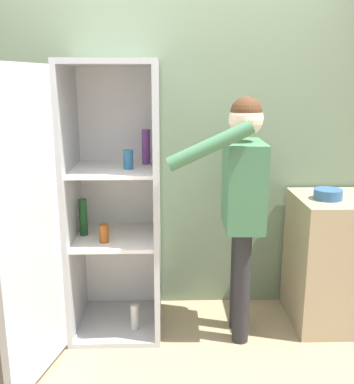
# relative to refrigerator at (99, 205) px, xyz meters

# --- Properties ---
(ground_plane) EXTENTS (12.00, 12.00, 0.00)m
(ground_plane) POSITION_rel_refrigerator_xyz_m (0.46, -0.53, -0.91)
(ground_plane) COLOR tan
(wall_back) EXTENTS (7.00, 0.06, 2.55)m
(wall_back) POSITION_rel_refrigerator_xyz_m (0.46, 0.45, 0.37)
(wall_back) COLOR gray
(wall_back) RESTS_ON ground_plane
(refrigerator) EXTENTS (0.80, 1.21, 1.82)m
(refrigerator) POSITION_rel_refrigerator_xyz_m (0.00, 0.00, 0.00)
(refrigerator) COLOR #B7BABC
(refrigerator) RESTS_ON ground_plane
(person) EXTENTS (0.62, 0.56, 1.61)m
(person) POSITION_rel_refrigerator_xyz_m (0.92, -0.06, 0.11)
(person) COLOR #262628
(person) RESTS_ON ground_plane
(counter) EXTENTS (0.63, 0.59, 0.92)m
(counter) POSITION_rel_refrigerator_xyz_m (1.65, 0.10, -0.45)
(counter) COLOR tan
(counter) RESTS_ON ground_plane
(bowl) EXTENTS (0.19, 0.19, 0.07)m
(bowl) POSITION_rel_refrigerator_xyz_m (1.52, 0.06, 0.05)
(bowl) COLOR #335B8E
(bowl) RESTS_ON counter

